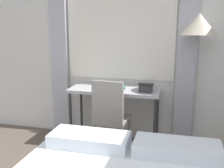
% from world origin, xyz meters
% --- Properties ---
extents(wall_back_with_window, '(4.96, 0.13, 2.70)m').
position_xyz_m(wall_back_with_window, '(-0.01, 2.93, 1.35)').
color(wall_back_with_window, silver).
rests_on(wall_back_with_window, ground_plane).
extents(desk, '(1.16, 0.47, 0.78)m').
position_xyz_m(desk, '(-0.06, 2.61, 0.70)').
color(desk, '#B2B2B7').
rests_on(desk, ground_plane).
extents(desk_chair, '(0.43, 0.43, 0.95)m').
position_xyz_m(desk_chair, '(-0.05, 2.35, 0.53)').
color(desk_chair, gray).
rests_on(desk_chair, ground_plane).
extents(standing_lamp, '(0.42, 0.42, 1.71)m').
position_xyz_m(standing_lamp, '(0.92, 2.63, 1.48)').
color(standing_lamp, '#4C4C51').
rests_on(standing_lamp, ground_plane).
extents(telephone, '(0.18, 0.18, 0.10)m').
position_xyz_m(telephone, '(0.35, 2.57, 0.82)').
color(telephone, '#2D2D2D').
rests_on(telephone, desk).
extents(book, '(0.27, 0.20, 0.02)m').
position_xyz_m(book, '(-0.06, 2.65, 0.79)').
color(book, '#33664C').
rests_on(book, desk).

